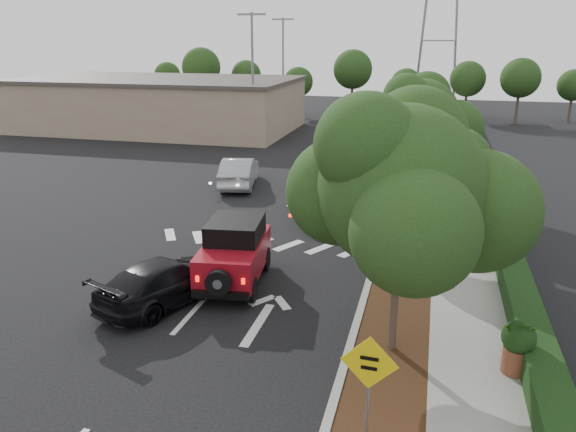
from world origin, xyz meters
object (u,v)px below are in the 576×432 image
(silver_suv_ahead, at_px, (324,203))
(black_suv_oncoming, at_px, (166,281))
(speed_hump_sign, at_px, (369,376))
(red_jeep, at_px, (235,251))

(silver_suv_ahead, bearing_deg, black_suv_oncoming, -129.47)
(silver_suv_ahead, relative_size, black_suv_oncoming, 1.10)
(silver_suv_ahead, height_order, black_suv_oncoming, silver_suv_ahead)
(silver_suv_ahead, xyz_separation_m, speed_hump_sign, (3.49, -13.62, 0.88))
(red_jeep, relative_size, silver_suv_ahead, 0.83)
(red_jeep, height_order, silver_suv_ahead, red_jeep)
(silver_suv_ahead, distance_m, speed_hump_sign, 14.09)
(black_suv_oncoming, distance_m, speed_hump_sign, 8.00)
(red_jeep, xyz_separation_m, speed_hump_sign, (4.92, -6.56, 0.54))
(red_jeep, bearing_deg, speed_hump_sign, -60.30)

